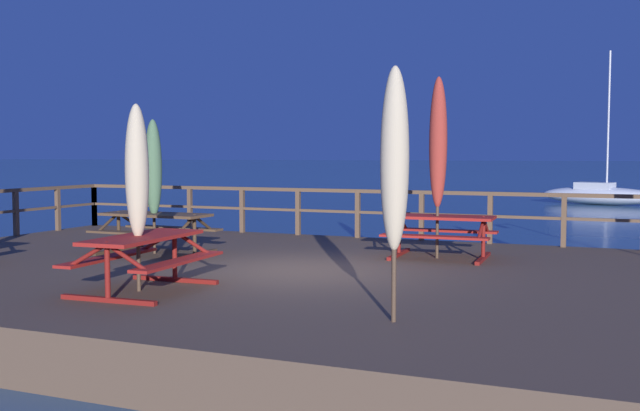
% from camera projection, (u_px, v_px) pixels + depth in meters
% --- Properties ---
extents(ground_plane, '(600.00, 600.00, 0.00)m').
position_uv_depth(ground_plane, '(303.00, 311.00, 11.90)').
color(ground_plane, navy).
extents(wooden_deck, '(16.43, 9.70, 0.68)m').
position_uv_depth(wooden_deck, '(303.00, 291.00, 11.87)').
color(wooden_deck, brown).
rests_on(wooden_deck, ground).
extents(railing_waterside_far, '(16.23, 0.10, 1.09)m').
position_uv_depth(railing_waterside_far, '(389.00, 206.00, 16.13)').
color(railing_waterside_far, brown).
rests_on(railing_waterside_far, wooden_deck).
extents(picnic_table_mid_right, '(2.14, 1.47, 0.78)m').
position_uv_depth(picnic_table_mid_right, '(155.00, 224.00, 13.76)').
color(picnic_table_mid_right, brown).
rests_on(picnic_table_mid_right, wooden_deck).
extents(picnic_table_front_right, '(1.48, 2.02, 0.78)m').
position_uv_depth(picnic_table_front_right, '(143.00, 251.00, 9.98)').
color(picnic_table_front_right, maroon).
rests_on(picnic_table_front_right, wooden_deck).
extents(picnic_table_mid_left, '(1.94, 1.46, 0.78)m').
position_uv_depth(picnic_table_mid_left, '(440.00, 227.00, 13.21)').
color(picnic_table_mid_left, maroon).
rests_on(picnic_table_mid_left, wooden_deck).
extents(patio_umbrella_short_front, '(0.32, 0.32, 2.53)m').
position_uv_depth(patio_umbrella_short_front, '(153.00, 168.00, 13.72)').
color(patio_umbrella_short_front, '#4C3828').
rests_on(patio_umbrella_short_front, wooden_deck).
extents(patio_umbrella_short_mid, '(0.32, 0.32, 2.55)m').
position_uv_depth(patio_umbrella_short_mid, '(137.00, 173.00, 9.91)').
color(patio_umbrella_short_mid, '#4C3828').
rests_on(patio_umbrella_short_mid, wooden_deck).
extents(patio_umbrella_tall_back_right, '(0.32, 0.32, 3.25)m').
position_uv_depth(patio_umbrella_tall_back_right, '(438.00, 143.00, 13.06)').
color(patio_umbrella_tall_back_right, '#4C3828').
rests_on(patio_umbrella_tall_back_right, wooden_deck).
extents(patio_umbrella_tall_front, '(0.32, 0.32, 2.84)m').
position_uv_depth(patio_umbrella_tall_front, '(395.00, 160.00, 8.06)').
color(patio_umbrella_tall_front, '#4C3828').
rests_on(patio_umbrella_tall_front, wooden_deck).
extents(sailboat_distant, '(6.23, 3.39, 7.72)m').
position_uv_depth(sailboat_distant, '(600.00, 195.00, 37.26)').
color(sailboat_distant, silver).
rests_on(sailboat_distant, ground).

